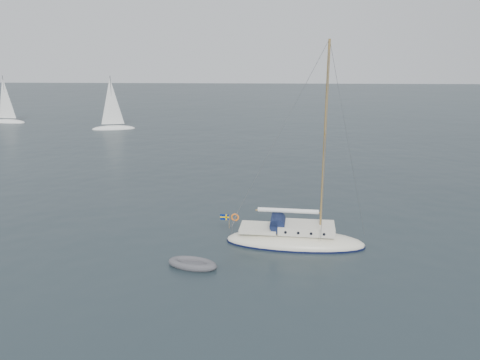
{
  "coord_description": "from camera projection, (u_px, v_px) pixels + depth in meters",
  "views": [
    {
      "loc": [
        0.75,
        -26.0,
        11.56
      ],
      "look_at": [
        -0.47,
        0.0,
        4.37
      ],
      "focal_mm": 35.0,
      "sensor_mm": 36.0,
      "label": 1
    }
  ],
  "objects": [
    {
      "name": "dinghy",
      "position": [
        192.0,
        264.0,
        25.9
      ],
      "size": [
        2.86,
        1.29,
        0.41
      ],
      "rotation": [
        0.0,
        0.0,
        -0.26
      ],
      "color": "#4F4F53",
      "rests_on": "ground"
    },
    {
      "name": "distant_yacht_c",
      "position": [
        112.0,
        105.0,
        70.6
      ],
      "size": [
        6.42,
        3.42,
        8.5
      ],
      "rotation": [
        0.0,
        0.0,
        0.22
      ],
      "color": "white",
      "rests_on": "ground"
    },
    {
      "name": "sailboat",
      "position": [
        295.0,
        230.0,
        28.72
      ],
      "size": [
        8.97,
        2.69,
        12.78
      ],
      "rotation": [
        0.0,
        0.0,
        -0.09
      ],
      "color": "silver",
      "rests_on": "ground"
    },
    {
      "name": "ground",
      "position": [
        248.0,
        250.0,
        28.14
      ],
      "size": [
        300.0,
        300.0,
        0.0
      ],
      "primitive_type": "plane",
      "color": "black",
      "rests_on": "ground"
    },
    {
      "name": "distant_yacht_a",
      "position": [
        5.0,
        101.0,
        77.23
      ],
      "size": [
        6.2,
        3.3,
        8.21
      ],
      "rotation": [
        0.0,
        0.0,
        -0.18
      ],
      "color": "white",
      "rests_on": "ground"
    }
  ]
}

